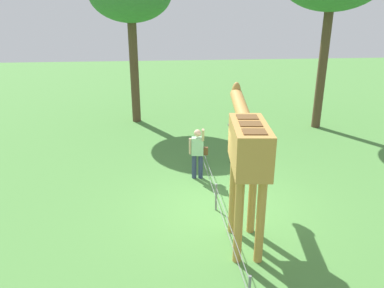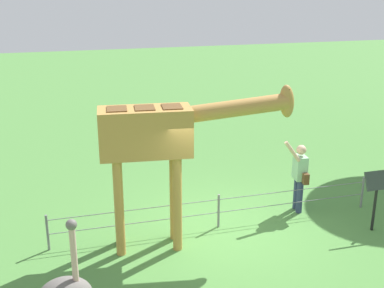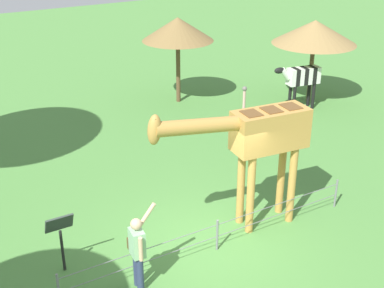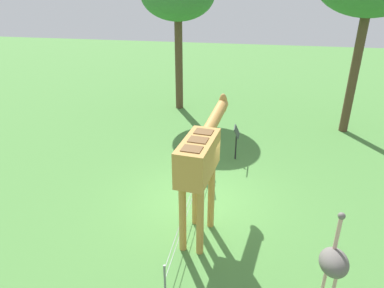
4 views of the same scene
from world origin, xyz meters
name	(u,v)px [view 2 (image 2 of 4)]	position (x,y,z in m)	size (l,w,h in m)	color
ground_plane	(221,231)	(0.00, 0.00, 0.00)	(60.00, 60.00, 0.00)	#4C843D
giraffe	(162,139)	(-1.29, -0.20, 2.21)	(3.75, 0.89, 3.17)	#BC8942
visitor	(299,174)	(1.99, 0.46, 0.90)	(0.62, 0.59, 1.75)	navy
info_sign	(377,189)	(3.08, -0.81, 0.95)	(0.56, 0.21, 1.32)	black
wire_fence	(219,210)	(0.00, 0.21, 0.40)	(7.05, 0.05, 0.75)	slate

